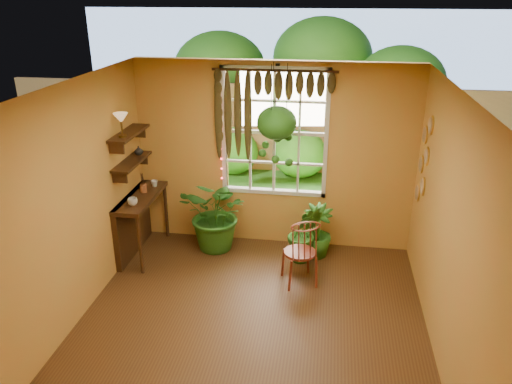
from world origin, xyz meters
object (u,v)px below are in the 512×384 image
Objects in this scene: windsor_chair at (300,261)px; potted_plant_mid at (304,233)px; hanging_basket at (277,126)px; potted_plant_left at (218,214)px; counter_ledge at (135,218)px.

potted_plant_mid is at bearing 67.67° from windsor_chair.
hanging_basket reaches higher than windsor_chair.
hanging_basket is (-0.43, 0.89, 1.55)m from windsor_chair.
potted_plant_left is 1.54m from hanging_basket.
hanging_basket is at bearing 146.19° from potted_plant_mid.
potted_plant_left is at bearing 172.56° from potted_plant_mid.
potted_plant_mid is at bearing 2.74° from counter_ledge.
potted_plant_left is (-1.25, 0.76, 0.24)m from windsor_chair.
windsor_chair is at bearing -11.19° from counter_ledge.
potted_plant_mid is (1.26, -0.17, -0.14)m from potted_plant_left.
counter_ledge is 2.46m from windsor_chair.
counter_ledge is 1.40× the size of potted_plant_mid.
windsor_chair is (2.40, -0.48, -0.23)m from counter_ledge.
hanging_basket reaches higher than potted_plant_left.
windsor_chair is 1.48m from potted_plant_left.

